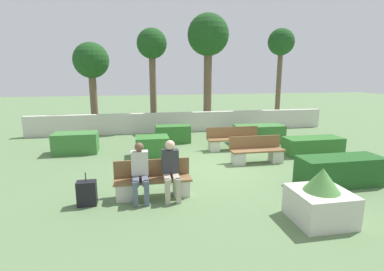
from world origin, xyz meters
name	(u,v)px	position (x,y,z in m)	size (l,w,h in m)	color
ground_plane	(214,167)	(0.00, 0.00, 0.00)	(60.00, 60.00, 0.00)	#607F51
perimeter_wall	(184,122)	(0.00, 5.70, 0.47)	(14.38, 0.30, 0.94)	beige
bench_front	(153,183)	(-1.97, -1.88, 0.32)	(1.77, 0.49, 0.84)	brown
bench_left_side	(257,153)	(1.45, 0.16, 0.32)	(1.73, 0.49, 0.84)	brown
bench_right_side	(234,141)	(1.26, 1.88, 0.33)	(2.00, 0.49, 0.84)	brown
person_seated_man	(140,169)	(-2.26, -2.02, 0.71)	(0.38, 0.64, 1.31)	#515B70
person_seated_woman	(171,167)	(-1.57, -2.01, 0.73)	(0.38, 0.64, 1.33)	#B2A893
hedge_block_near_left	(313,146)	(3.80, 0.77, 0.30)	(2.01, 0.83, 0.59)	#33702D
hedge_block_near_right	(152,146)	(-1.78, 1.56, 0.35)	(1.11, 0.87, 0.69)	#33702D
hedge_block_mid_left	(259,134)	(2.65, 2.79, 0.36)	(1.99, 0.87, 0.72)	#3D7A38
hedge_block_mid_right	(173,134)	(-0.83, 3.43, 0.36)	(1.40, 0.65, 0.71)	#33702D
hedge_block_far_left	(340,171)	(2.77, -2.04, 0.37)	(2.15, 0.79, 0.74)	#235623
hedge_block_far_right	(76,143)	(-4.44, 2.50, 0.37)	(1.51, 0.85, 0.73)	#3D7A38
planter_corner_left	(321,200)	(1.13, -3.68, 0.44)	(1.04, 1.04, 1.07)	beige
suitcase	(87,193)	(-3.41, -2.10, 0.27)	(0.41, 0.25, 0.75)	black
tree_leftmost	(91,63)	(-4.33, 7.22, 3.29)	(1.73, 1.73, 4.28)	brown
tree_center_left	(152,49)	(-1.38, 6.80, 3.96)	(1.47, 1.47, 4.95)	brown
tree_center_right	(208,39)	(1.38, 6.51, 4.46)	(2.05, 2.05, 5.68)	brown
tree_rightmost	(281,46)	(5.23, 6.41, 4.15)	(1.36, 1.36, 5.05)	brown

